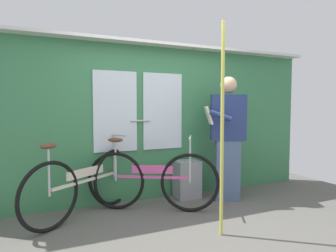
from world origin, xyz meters
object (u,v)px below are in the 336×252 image
at_px(handrail_pole, 222,130).
at_px(trash_bin_by_wall, 187,179).
at_px(bicycle_leaning_behind, 152,180).
at_px(bicycle_near_door, 85,184).
at_px(passenger_reading_newspaper, 227,135).

bearing_deg(handrail_pole, trash_bin_by_wall, 78.90).
relative_size(bicycle_leaning_behind, trash_bin_by_wall, 2.75).
bearing_deg(trash_bin_by_wall, handrail_pole, -101.10).
height_order(bicycle_leaning_behind, handrail_pole, handrail_pole).
distance_m(trash_bin_by_wall, handrail_pole, 1.52).
xyz_separation_m(bicycle_leaning_behind, trash_bin_by_wall, (0.66, 0.29, -0.12)).
relative_size(bicycle_near_door, handrail_pole, 0.68).
height_order(bicycle_near_door, trash_bin_by_wall, bicycle_near_door).
distance_m(bicycle_near_door, handrail_pole, 1.78).
distance_m(passenger_reading_newspaper, trash_bin_by_wall, 0.88).
distance_m(bicycle_near_door, passenger_reading_newspaper, 2.03).
bearing_deg(passenger_reading_newspaper, bicycle_leaning_behind, 24.83).
xyz_separation_m(bicycle_near_door, bicycle_leaning_behind, (0.81, -0.13, -0.00)).
distance_m(bicycle_leaning_behind, trash_bin_by_wall, 0.73).
distance_m(bicycle_leaning_behind, passenger_reading_newspaper, 1.27).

